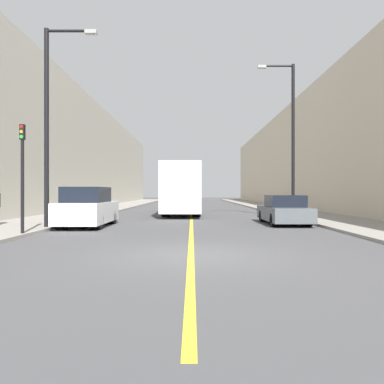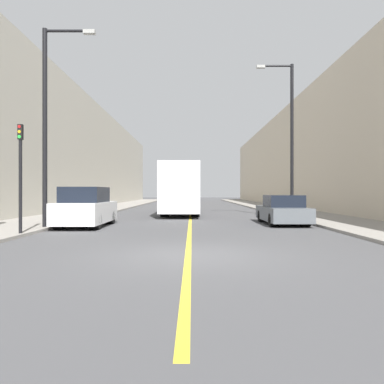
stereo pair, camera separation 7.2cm
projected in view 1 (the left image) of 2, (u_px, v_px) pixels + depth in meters
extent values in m
plane|color=#474749|center=(191.00, 255.00, 9.48)|extent=(200.00, 200.00, 0.00)
cube|color=gray|center=(118.00, 207.00, 39.49)|extent=(3.97, 72.00, 0.12)
cube|color=gray|center=(266.00, 207.00, 39.48)|extent=(3.97, 72.00, 0.12)
cube|color=#B7B2A3|center=(80.00, 155.00, 39.49)|extent=(4.00, 72.00, 10.92)
cube|color=beige|center=(304.00, 158.00, 39.48)|extent=(4.00, 72.00, 10.48)
cube|color=gold|center=(192.00, 207.00, 39.48)|extent=(0.16, 72.00, 0.01)
cube|color=silver|center=(183.00, 188.00, 27.56)|extent=(2.49, 12.11, 3.11)
cube|color=black|center=(180.00, 178.00, 21.53)|extent=(2.11, 0.04, 1.40)
cylinder|color=black|center=(166.00, 209.00, 23.81)|extent=(0.55, 1.06, 1.06)
cylinder|color=black|center=(196.00, 209.00, 23.81)|extent=(0.55, 1.06, 1.06)
cylinder|color=black|center=(172.00, 205.00, 31.32)|extent=(0.55, 1.06, 1.06)
cylinder|color=black|center=(195.00, 205.00, 31.32)|extent=(0.55, 1.06, 1.06)
cube|color=silver|center=(88.00, 212.00, 17.25)|extent=(1.94, 4.49, 0.93)
cube|color=black|center=(87.00, 195.00, 17.03)|extent=(1.71, 2.47, 0.70)
cube|color=black|center=(73.00, 211.00, 15.04)|extent=(1.65, 0.04, 0.42)
cylinder|color=black|center=(61.00, 222.00, 15.86)|extent=(0.43, 0.68, 0.68)
cylinder|color=black|center=(97.00, 222.00, 15.86)|extent=(0.43, 0.68, 0.68)
cylinder|color=black|center=(81.00, 217.00, 18.64)|extent=(0.43, 0.68, 0.68)
cylinder|color=black|center=(111.00, 217.00, 18.64)|extent=(0.43, 0.68, 0.68)
cube|color=#51565B|center=(284.00, 214.00, 18.61)|extent=(1.87, 4.53, 0.68)
cube|color=black|center=(285.00, 201.00, 18.38)|extent=(1.64, 2.04, 0.58)
cube|color=black|center=(296.00, 214.00, 16.37)|extent=(1.59, 0.04, 0.31)
cylinder|color=black|center=(275.00, 220.00, 17.21)|extent=(0.41, 0.62, 0.62)
cylinder|color=black|center=(307.00, 220.00, 17.21)|extent=(0.41, 0.62, 0.62)
cylinder|color=black|center=(264.00, 216.00, 20.01)|extent=(0.41, 0.62, 0.62)
cylinder|color=black|center=(291.00, 216.00, 20.01)|extent=(0.41, 0.62, 0.62)
cylinder|color=black|center=(47.00, 128.00, 15.91)|extent=(0.20, 0.20, 8.44)
cylinder|color=black|center=(69.00, 31.00, 15.91)|extent=(1.90, 0.12, 0.12)
cube|color=#999993|center=(91.00, 32.00, 15.91)|extent=(0.50, 0.24, 0.16)
cylinder|color=black|center=(293.00, 140.00, 22.68)|extent=(0.20, 0.20, 9.24)
cylinder|color=black|center=(278.00, 66.00, 22.68)|extent=(1.90, 0.12, 0.12)
cube|color=#999993|center=(262.00, 67.00, 22.68)|extent=(0.50, 0.24, 0.16)
cylinder|color=black|center=(23.00, 186.00, 13.43)|extent=(0.12, 0.12, 3.36)
cube|color=black|center=(23.00, 132.00, 13.42)|extent=(0.16, 0.16, 0.55)
cylinder|color=#B21919|center=(21.00, 127.00, 13.34)|extent=(0.11, 0.02, 0.11)
cylinder|color=gold|center=(21.00, 132.00, 13.34)|extent=(0.11, 0.02, 0.11)
cylinder|color=#26E53F|center=(21.00, 137.00, 13.34)|extent=(0.11, 0.02, 0.11)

